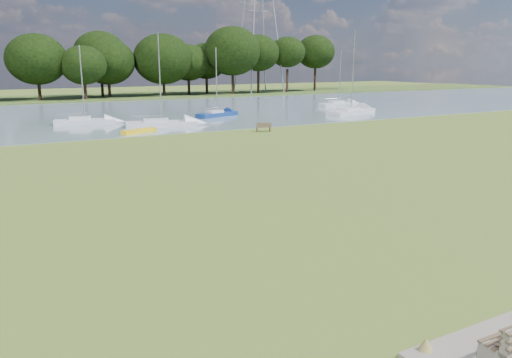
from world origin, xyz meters
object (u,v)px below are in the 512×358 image
kayak (139,131)px  sailboat_0 (84,120)px  sailboat_1 (161,122)px  riverbank_bench (264,127)px  sailboat_2 (351,110)px  sailboat_4 (339,103)px  sailboat_7 (217,113)px

kayak → sailboat_0: bearing=86.1°
sailboat_0 → sailboat_1: bearing=-26.2°
riverbank_bench → sailboat_2: (17.00, 8.53, 0.09)m
sailboat_4 → sailboat_7: (-20.81, -4.21, -0.04)m
kayak → sailboat_0: sailboat_0 is taller
sailboat_2 → sailboat_7: 16.27m
sailboat_2 → sailboat_7: size_ratio=1.27×
sailboat_7 → kayak: bearing=-163.6°
sailboat_1 → sailboat_4: sailboat_1 is taller
riverbank_bench → sailboat_2: bearing=43.0°
kayak → sailboat_4: bearing=-0.4°
kayak → sailboat_7: sailboat_7 is taller
kayak → sailboat_7: (11.64, 9.13, 0.27)m
riverbank_bench → sailboat_7: (1.51, 13.51, 0.06)m
kayak → riverbank_bench: bearing=-46.2°
sailboat_0 → sailboat_2: 30.53m
sailboat_1 → sailboat_2: sailboat_2 is taller
kayak → sailboat_4: 35.09m
riverbank_bench → sailboat_0: sailboat_0 is taller
sailboat_0 → sailboat_7: bearing=14.1°
sailboat_0 → sailboat_2: (30.16, -4.72, -0.01)m
sailboat_4 → sailboat_7: size_ratio=1.02×
sailboat_0 → sailboat_7: (14.67, 0.26, -0.03)m
riverbank_bench → sailboat_1: size_ratio=0.16×
riverbank_bench → sailboat_7: size_ratio=0.19×
riverbank_bench → sailboat_2: sailboat_2 is taller
riverbank_bench → sailboat_1: 10.66m
riverbank_bench → kayak: (-10.14, 4.38, -0.20)m
sailboat_1 → sailboat_4: size_ratio=1.13×
riverbank_bench → sailboat_7: bearing=100.0°
sailboat_0 → sailboat_7: sailboat_0 is taller
riverbank_bench → sailboat_2: 19.02m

